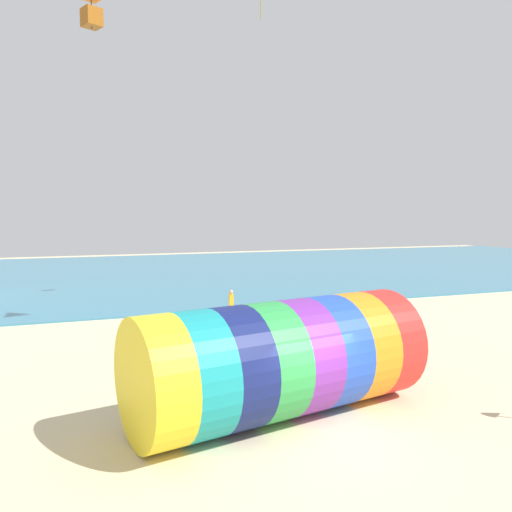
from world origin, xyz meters
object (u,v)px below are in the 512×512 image
Objects in this scene: kite_orange_box at (91,4)px; kite_handler at (388,352)px; giant_inflatable_tube at (281,359)px; bystander_near_water at (231,305)px.

kite_handler is at bearing -1.83° from kite_orange_box.
bystander_near_water is (2.33, 12.40, -0.79)m from giant_inflatable_tube.
kite_orange_box reaches higher than kite_handler.
kite_handler is at bearing -75.87° from bystander_near_water.
giant_inflatable_tube is at bearing -25.47° from kite_orange_box.
kite_orange_box is 16.34m from bystander_near_water.
kite_orange_box is (-4.78, 2.28, 9.90)m from giant_inflatable_tube.
bystander_near_water reaches higher than kite_handler.
giant_inflatable_tube is 6.78× the size of kite_orange_box.
kite_handler is 0.96× the size of bystander_near_water.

